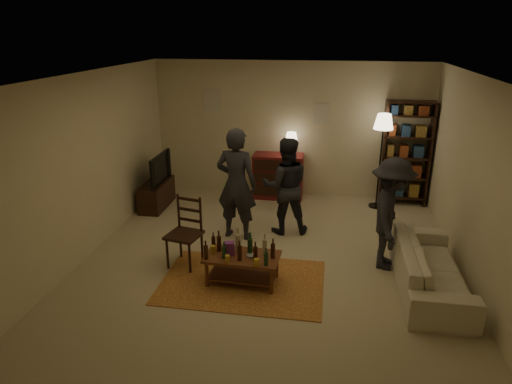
% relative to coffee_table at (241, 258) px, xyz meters
% --- Properties ---
extents(floor, '(6.00, 6.00, 0.00)m').
position_rel_coffee_table_xyz_m(floor, '(0.29, 0.68, -0.38)').
color(floor, '#C6B793').
rests_on(floor, ground).
extents(room_shell, '(6.00, 6.00, 6.00)m').
position_rel_coffee_table_xyz_m(room_shell, '(-0.36, 3.66, 1.44)').
color(room_shell, beige).
rests_on(room_shell, ground).
extents(rug, '(2.20, 1.50, 0.01)m').
position_rel_coffee_table_xyz_m(rug, '(0.01, -0.00, -0.37)').
color(rug, '#953E20').
rests_on(rug, ground).
extents(coffee_table, '(1.02, 0.59, 0.75)m').
position_rel_coffee_table_xyz_m(coffee_table, '(0.00, 0.00, 0.00)').
color(coffee_table, brown).
rests_on(coffee_table, ground).
extents(dining_chair, '(0.54, 0.54, 1.04)m').
position_rel_coffee_table_xyz_m(dining_chair, '(-0.89, 0.40, 0.18)').
color(dining_chair, black).
rests_on(dining_chair, ground).
extents(tv_stand, '(0.40, 1.00, 1.06)m').
position_rel_coffee_table_xyz_m(tv_stand, '(-2.15, 2.48, 0.01)').
color(tv_stand, black).
rests_on(tv_stand, ground).
extents(dresser, '(1.00, 0.50, 1.36)m').
position_rel_coffee_table_xyz_m(dresser, '(0.10, 3.39, 0.10)').
color(dresser, maroon).
rests_on(dresser, ground).
extents(bookshelf, '(0.90, 0.34, 2.02)m').
position_rel_coffee_table_xyz_m(bookshelf, '(2.54, 3.46, 0.66)').
color(bookshelf, black).
rests_on(bookshelf, ground).
extents(floor_lamp, '(0.36, 0.36, 1.81)m').
position_rel_coffee_table_xyz_m(floor_lamp, '(2.04, 3.18, 1.17)').
color(floor_lamp, black).
rests_on(floor_lamp, ground).
extents(sofa, '(0.81, 2.08, 0.61)m').
position_rel_coffee_table_xyz_m(sofa, '(2.49, 0.28, -0.07)').
color(sofa, beige).
rests_on(sofa, ground).
extents(person_left, '(0.73, 0.54, 1.84)m').
position_rel_coffee_table_xyz_m(person_left, '(-0.35, 1.42, 0.55)').
color(person_left, '#25242C').
rests_on(person_left, ground).
extents(person_right, '(0.90, 0.77, 1.64)m').
position_rel_coffee_table_xyz_m(person_right, '(0.40, 1.75, 0.44)').
color(person_right, '#222329').
rests_on(person_right, ground).
extents(person_by_sofa, '(0.74, 1.12, 1.63)m').
position_rel_coffee_table_xyz_m(person_by_sofa, '(1.99, 0.79, 0.44)').
color(person_by_sofa, '#232229').
rests_on(person_by_sofa, ground).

